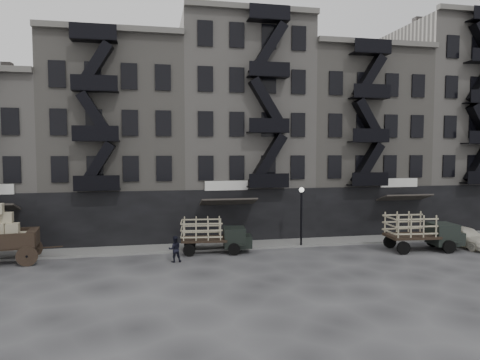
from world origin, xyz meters
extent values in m
plane|color=#38383A|center=(0.00, 0.00, 0.00)|extent=(140.00, 140.00, 0.00)
cube|color=slate|center=(0.00, 3.75, 0.07)|extent=(55.00, 2.50, 0.15)
cube|color=#4C4744|center=(-17.50, 10.00, 12.60)|extent=(0.70, 0.70, 1.20)
cube|color=gray|center=(-10.00, 10.00, 7.50)|extent=(10.00, 10.00, 15.00)
cube|color=black|center=(-10.00, 5.05, 2.00)|extent=(10.00, 0.35, 4.00)
cube|color=#595651|center=(-10.00, 4.85, 15.20)|extent=(10.00, 0.50, 0.40)
cube|color=#4C4744|center=(-13.00, 10.00, 15.60)|extent=(0.70, 0.70, 1.20)
cube|color=#4C4744|center=(-7.50, 10.00, 15.60)|extent=(0.70, 0.70, 1.20)
cube|color=gray|center=(0.00, 10.00, 8.50)|extent=(10.00, 10.00, 17.00)
cube|color=black|center=(0.00, 5.05, 2.00)|extent=(10.00, 0.35, 4.00)
cube|color=#595651|center=(0.00, 4.85, 17.20)|extent=(10.00, 0.50, 0.40)
cube|color=#4C4744|center=(-3.00, 10.00, 17.60)|extent=(0.70, 0.70, 1.20)
cube|color=#4C4744|center=(2.50, 10.00, 17.60)|extent=(0.70, 0.70, 1.20)
cube|color=gray|center=(10.00, 10.00, 7.50)|extent=(10.00, 10.00, 15.00)
cube|color=black|center=(10.00, 5.05, 2.00)|extent=(10.00, 0.35, 4.00)
cube|color=#595651|center=(10.00, 4.85, 15.20)|extent=(10.00, 0.50, 0.40)
cube|color=#4C4744|center=(7.00, 10.00, 15.60)|extent=(0.70, 0.70, 1.20)
cube|color=#4C4744|center=(12.50, 10.00, 15.60)|extent=(0.70, 0.70, 1.20)
cube|color=gray|center=(20.00, 10.00, 9.00)|extent=(10.00, 10.00, 18.00)
cube|color=#4C4744|center=(17.00, 10.00, 18.60)|extent=(0.70, 0.70, 1.20)
cube|color=#4C4744|center=(22.50, 10.00, 18.60)|extent=(0.70, 0.70, 1.20)
cylinder|color=black|center=(3.00, 2.60, 2.00)|extent=(0.14, 0.14, 4.00)
sphere|color=silver|center=(3.00, 2.60, 4.10)|extent=(0.36, 0.36, 0.36)
cube|color=black|center=(-16.35, 1.90, 1.11)|extent=(4.22, 2.56, 0.22)
cylinder|color=black|center=(-14.67, 0.98, 0.61)|extent=(1.23, 0.25, 1.22)
cylinder|color=black|center=(-14.93, 3.18, 0.61)|extent=(1.23, 0.25, 1.22)
cube|color=black|center=(-14.58, 2.11, 1.56)|extent=(0.76, 1.83, 0.89)
cube|color=black|center=(-3.97, 2.26, 0.93)|extent=(3.18, 2.08, 0.16)
cube|color=black|center=(-1.94, 2.05, 1.02)|extent=(1.58, 1.73, 1.33)
cube|color=black|center=(-1.15, 1.97, 0.75)|extent=(0.84, 1.40, 0.80)
cylinder|color=black|center=(-2.12, 1.18, 0.40)|extent=(0.81, 0.28, 0.80)
cylinder|color=black|center=(-1.94, 2.94, 0.40)|extent=(0.81, 0.28, 0.80)
cylinder|color=black|center=(-5.03, 1.48, 0.40)|extent=(0.81, 0.28, 0.80)
cylinder|color=black|center=(-4.84, 3.25, 0.40)|extent=(0.81, 0.28, 0.80)
cube|color=black|center=(10.05, 0.05, 1.03)|extent=(3.47, 2.22, 0.18)
cube|color=black|center=(12.29, -0.14, 1.12)|extent=(1.70, 1.88, 1.47)
cube|color=black|center=(13.16, -0.21, 0.83)|extent=(0.90, 1.52, 0.88)
cylinder|color=black|center=(12.11, -1.10, 0.44)|extent=(0.89, 0.29, 0.88)
cylinder|color=black|center=(12.27, 0.85, 0.44)|extent=(0.89, 0.29, 0.88)
cylinder|color=black|center=(8.90, -0.84, 0.44)|extent=(0.89, 0.29, 0.88)
cylinder|color=black|center=(9.06, 1.11, 0.44)|extent=(0.89, 0.29, 0.88)
imported|color=silver|center=(14.54, 0.50, 0.74)|extent=(2.29, 4.54, 1.48)
imported|color=black|center=(-6.01, 0.27, 0.81)|extent=(0.85, 0.69, 1.62)
camera|label=1|loc=(-7.18, -25.99, 6.90)|focal=32.00mm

